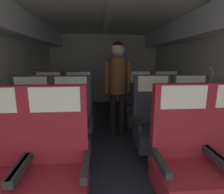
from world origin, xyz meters
name	(u,v)px	position (x,y,z in m)	size (l,w,h in m)	color
ground	(111,140)	(0.00, 2.70, -0.01)	(3.46, 5.80, 0.02)	#2D3342
fuselage_shell	(109,47)	(0.00, 2.94, 1.52)	(3.34, 5.45, 2.10)	silver
seat_a_left_aisle	(57,168)	(-0.53, 1.27, 0.47)	(0.52, 0.48, 1.12)	#38383D
seat_a_right_window	(183,162)	(0.53, 1.28, 0.47)	(0.52, 0.48, 1.12)	#38383D
seat_b_left_window	(32,129)	(-1.02, 2.12, 0.47)	(0.52, 0.48, 1.12)	#38383D
seat_b_left_aisle	(72,128)	(-0.53, 2.11, 0.47)	(0.52, 0.48, 1.12)	#38383D
seat_b_right_aisle	(190,125)	(1.02, 2.11, 0.47)	(0.52, 0.48, 1.12)	#38383D
seat_b_right_window	(153,126)	(0.52, 2.11, 0.47)	(0.52, 0.48, 1.12)	#38383D
seat_c_left_window	(49,110)	(-1.03, 2.93, 0.47)	(0.52, 0.48, 1.12)	#38383D
seat_c_left_aisle	(79,110)	(-0.52, 2.93, 0.47)	(0.52, 0.48, 1.12)	#38383D
seat_c_right_aisle	(166,108)	(1.02, 2.93, 0.47)	(0.52, 0.48, 1.12)	#38383D
seat_c_right_window	(139,108)	(0.53, 2.95, 0.47)	(0.52, 0.48, 1.12)	#38383D
flight_attendant	(118,80)	(0.13, 2.88, 0.99)	(0.43, 0.28, 1.61)	black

